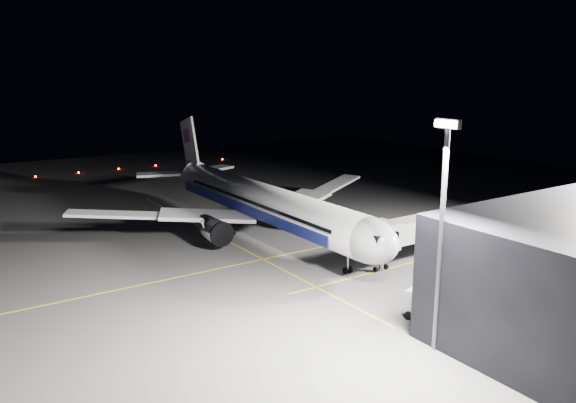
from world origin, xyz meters
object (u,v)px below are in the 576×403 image
at_px(service_truck, 434,308).
at_px(safety_cone_c, 294,216).
at_px(safety_cone_a, 259,219).
at_px(airliner, 259,201).
at_px(floodlight_mast_south, 442,217).
at_px(safety_cone_b, 276,226).
at_px(jet_bridge, 456,220).
at_px(baggage_tug, 318,202).

relative_size(service_truck, safety_cone_c, 10.65).
bearing_deg(safety_cone_a, service_truck, -7.65).
xyz_separation_m(airliner, safety_cone_a, (-6.64, 4.00, -4.91)).
xyz_separation_m(airliner, service_truck, (37.21, -1.89, -3.58)).
height_order(floodlight_mast_south, safety_cone_c, floodlight_mast_south).
height_order(airliner, safety_cone_c, airliner).
bearing_deg(safety_cone_b, jet_bridge, 29.82).
xyz_separation_m(jet_bridge, baggage_tug, (-33.16, 0.81, -3.85)).
relative_size(baggage_tug, safety_cone_b, 4.98).
distance_m(airliner, service_truck, 37.43).
bearing_deg(airliner, safety_cone_a, 148.92).
height_order(service_truck, safety_cone_a, service_truck).
xyz_separation_m(service_truck, safety_cone_b, (-38.66, 5.89, -1.32)).
distance_m(baggage_tug, safety_cone_b, 17.20).
height_order(jet_bridge, floodlight_mast_south, floodlight_mast_south).
distance_m(safety_cone_b, safety_cone_c, 7.22).
bearing_deg(airliner, service_truck, -2.90).
relative_size(jet_bridge, safety_cone_b, 65.37).
xyz_separation_m(safety_cone_a, safety_cone_b, (5.19, 0.00, 0.01)).
height_order(jet_bridge, safety_cone_c, jet_bridge).
bearing_deg(safety_cone_b, baggage_tug, 120.15).
relative_size(airliner, floodlight_mast_south, 2.97).
bearing_deg(baggage_tug, floodlight_mast_south, -8.07).
xyz_separation_m(baggage_tug, safety_cone_b, (8.64, -14.87, -0.47)).
relative_size(airliner, jet_bridge, 1.79).
xyz_separation_m(floodlight_mast_south, safety_cone_c, (-46.35, 16.14, -12.08)).
bearing_deg(floodlight_mast_south, jet_bridge, 126.79).
bearing_deg(safety_cone_b, airliner, -70.11).
relative_size(floodlight_mast_south, safety_cone_c, 36.04).
relative_size(safety_cone_a, safety_cone_b, 0.98).
distance_m(safety_cone_a, safety_cone_b, 5.19).
bearing_deg(floodlight_mast_south, baggage_tug, 154.06).
bearing_deg(jet_bridge, service_truck, -54.67).
distance_m(floodlight_mast_south, safety_cone_a, 50.23).
relative_size(service_truck, safety_cone_a, 11.92).
height_order(airliner, service_truck, airliner).
bearing_deg(airliner, safety_cone_b, 109.89).
xyz_separation_m(jet_bridge, service_truck, (14.14, -19.94, -3.00)).
xyz_separation_m(floodlight_mast_south, baggage_tug, (-51.16, 24.88, -11.64)).
bearing_deg(safety_cone_c, baggage_tug, 118.82).
bearing_deg(safety_cone_a, jet_bridge, 25.32).
xyz_separation_m(baggage_tug, safety_cone_a, (3.45, -14.87, -0.48)).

